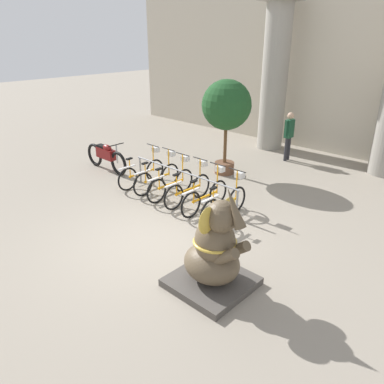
% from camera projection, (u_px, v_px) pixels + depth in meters
% --- Properties ---
extents(ground_plane, '(60.00, 60.00, 0.00)m').
position_uv_depth(ground_plane, '(155.00, 240.00, 7.91)').
color(ground_plane, gray).
extents(building_facade, '(20.00, 0.20, 6.00)m').
position_uv_depth(building_facade, '(346.00, 66.00, 12.46)').
color(building_facade, '#BCB29E').
rests_on(building_facade, ground_plane).
extents(column_left, '(1.15, 1.15, 5.16)m').
position_uv_depth(column_left, '(275.00, 76.00, 13.25)').
color(column_left, gray).
rests_on(column_left, ground_plane).
extents(bike_rack, '(3.60, 0.05, 0.77)m').
position_uv_depth(bike_rack, '(183.00, 177.00, 9.66)').
color(bike_rack, gray).
rests_on(bike_rack, ground_plane).
extents(bicycle_0, '(0.48, 1.65, 1.11)m').
position_uv_depth(bicycle_0, '(143.00, 172.00, 10.60)').
color(bicycle_0, black).
rests_on(bicycle_0, ground_plane).
extents(bicycle_1, '(0.48, 1.65, 1.11)m').
position_uv_depth(bicycle_1, '(158.00, 176.00, 10.25)').
color(bicycle_1, black).
rests_on(bicycle_1, ground_plane).
extents(bicycle_2, '(0.48, 1.65, 1.11)m').
position_uv_depth(bicycle_2, '(172.00, 183.00, 9.84)').
color(bicycle_2, black).
rests_on(bicycle_2, ground_plane).
extents(bicycle_3, '(0.48, 1.65, 1.11)m').
position_uv_depth(bicycle_3, '(189.00, 188.00, 9.48)').
color(bicycle_3, black).
rests_on(bicycle_3, ground_plane).
extents(bicycle_4, '(0.48, 1.65, 1.11)m').
position_uv_depth(bicycle_4, '(206.00, 195.00, 9.08)').
color(bicycle_4, black).
rests_on(bicycle_4, ground_plane).
extents(bicycle_5, '(0.48, 1.65, 1.11)m').
position_uv_depth(bicycle_5, '(225.00, 202.00, 8.70)').
color(bicycle_5, black).
rests_on(bicycle_5, ground_plane).
extents(elephant_statue, '(1.30, 1.30, 1.96)m').
position_uv_depth(elephant_statue, '(214.00, 254.00, 6.22)').
color(elephant_statue, '#4C4742').
rests_on(elephant_statue, ground_plane).
extents(motorcycle, '(2.03, 0.55, 0.97)m').
position_uv_depth(motorcycle, '(106.00, 156.00, 11.75)').
color(motorcycle, black).
rests_on(motorcycle, ground_plane).
extents(person_pedestrian, '(0.22, 0.47, 1.64)m').
position_uv_depth(person_pedestrian, '(289.00, 132.00, 12.48)').
color(person_pedestrian, '#28282D').
rests_on(person_pedestrian, ground_plane).
extents(potted_tree, '(1.46, 1.46, 2.84)m').
position_uv_depth(potted_tree, '(226.00, 108.00, 10.89)').
color(potted_tree, brown).
rests_on(potted_tree, ground_plane).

